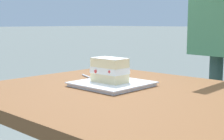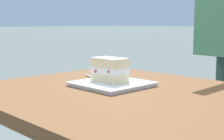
% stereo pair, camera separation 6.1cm
% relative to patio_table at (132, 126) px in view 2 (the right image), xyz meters
% --- Properties ---
extents(patio_table, '(1.11, 0.87, 0.75)m').
position_rel_patio_table_xyz_m(patio_table, '(0.00, 0.00, 0.00)').
color(patio_table, brown).
rests_on(patio_table, ground).
extents(dessert_plate, '(0.25, 0.25, 0.02)m').
position_rel_patio_table_xyz_m(dessert_plate, '(0.13, -0.03, 0.13)').
color(dessert_plate, white).
rests_on(dessert_plate, patio_table).
extents(cake_slice, '(0.13, 0.09, 0.09)m').
position_rel_patio_table_xyz_m(cake_slice, '(0.14, -0.03, 0.18)').
color(cake_slice, beige).
rests_on(cake_slice, dessert_plate).
extents(dessert_fork, '(0.16, 0.08, 0.01)m').
position_rel_patio_table_xyz_m(dessert_fork, '(0.32, -0.09, 0.12)').
color(dessert_fork, silver).
rests_on(dessert_fork, patio_table).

